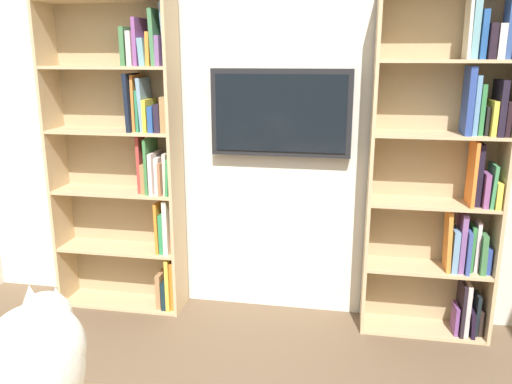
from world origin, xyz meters
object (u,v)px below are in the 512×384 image
Objects in this scene: bookshelf_right at (132,160)px; cat at (18,377)px; bookshelf_left at (452,167)px; wall_mounted_tv at (281,113)px.

cat is (-0.66, 2.26, -0.12)m from bookshelf_right.
bookshelf_left reaches higher than wall_mounted_tv.
wall_mounted_tv is at bearing -4.46° from bookshelf_left.
bookshelf_right reaches higher than wall_mounted_tv.
bookshelf_right is 2.36m from cat.
bookshelf_left reaches higher than bookshelf_right.
cat is (0.38, 2.34, -0.46)m from wall_mounted_tv.
cat is at bearing 106.27° from bookshelf_right.
wall_mounted_tv is 1.42× the size of cat.
bookshelf_left is at bearing 175.54° from wall_mounted_tv.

